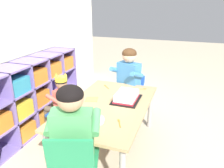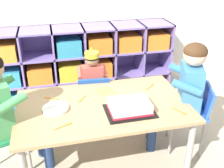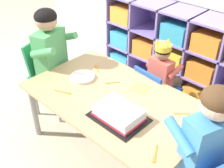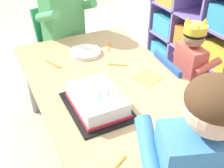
{
  "view_description": "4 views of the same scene",
  "coord_description": "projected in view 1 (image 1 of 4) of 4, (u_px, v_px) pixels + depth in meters",
  "views": [
    {
      "loc": [
        -2.03,
        -0.76,
        1.59
      ],
      "look_at": [
        0.1,
        -0.01,
        0.76
      ],
      "focal_mm": 35.79,
      "sensor_mm": 36.0,
      "label": 1
    },
    {
      "loc": [
        -0.37,
        -1.88,
        1.7
      ],
      "look_at": [
        0.06,
        -0.07,
        0.77
      ],
      "focal_mm": 43.72,
      "sensor_mm": 36.0,
      "label": 2
    },
    {
      "loc": [
        1.17,
        -1.24,
        1.85
      ],
      "look_at": [
        0.05,
        -0.09,
        0.75
      ],
      "focal_mm": 45.14,
      "sensor_mm": 36.0,
      "label": 3
    },
    {
      "loc": [
        1.19,
        -0.56,
        1.43
      ],
      "look_at": [
        0.15,
        -0.06,
        0.65
      ],
      "focal_mm": 44.25,
      "sensor_mm": 36.0,
      "label": 4
    }
  ],
  "objects": [
    {
      "name": "ground",
      "position": [
        108.0,
        148.0,
        2.59
      ],
      "size": [
        16.0,
        16.0,
        0.0
      ],
      "primitive_type": "plane",
      "color": "beige"
    },
    {
      "name": "storage_cubby_shelf",
      "position": [
        22.0,
        101.0,
        2.76
      ],
      "size": [
        2.1,
        0.38,
        0.91
      ],
      "color": "#7F6BB2",
      "rests_on": "ground"
    },
    {
      "name": "activity_table",
      "position": [
        108.0,
        109.0,
        2.42
      ],
      "size": [
        1.39,
        0.83,
        0.55
      ],
      "color": "tan",
      "rests_on": "ground"
    },
    {
      "name": "classroom_chair_blue",
      "position": [
        68.0,
        112.0,
        2.63
      ],
      "size": [
        0.35,
        0.36,
        0.6
      ],
      "rotation": [
        0.0,
        0.0,
        3.05
      ],
      "color": "#1E4CA8",
      "rests_on": "ground"
    },
    {
      "name": "child_with_crown",
      "position": [
        60.0,
        99.0,
        2.61
      ],
      "size": [
        0.31,
        0.31,
        0.84
      ],
      "rotation": [
        0.0,
        0.0,
        3.05
      ],
      "color": "#D15647",
      "rests_on": "ground"
    },
    {
      "name": "classroom_chair_adult_side",
      "position": [
        73.0,
        163.0,
        1.67
      ],
      "size": [
        0.43,
        0.45,
        0.74
      ],
      "rotation": [
        0.0,
        0.0,
        1.9
      ],
      "color": "#238451",
      "rests_on": "ground"
    },
    {
      "name": "adult_helper_seated",
      "position": [
        74.0,
        131.0,
        1.72
      ],
      "size": [
        0.48,
        0.46,
        1.06
      ],
      "rotation": [
        0.0,
        0.0,
        1.9
      ],
      "color": "#4C9E5B",
      "rests_on": "ground"
    },
    {
      "name": "classroom_chair_guest_side",
      "position": [
        130.0,
        91.0,
        3.15
      ],
      "size": [
        0.44,
        0.42,
        0.64
      ],
      "rotation": [
        0.0,
        0.0,
        -1.92
      ],
      "color": "blue",
      "rests_on": "ground"
    },
    {
      "name": "guest_at_table_side",
      "position": [
        126.0,
        78.0,
        2.99
      ],
      "size": [
        0.48,
        0.46,
        1.02
      ],
      "rotation": [
        0.0,
        0.0,
        -1.92
      ],
      "color": "#3D7FBC",
      "rests_on": "ground"
    },
    {
      "name": "birthday_cake_on_tray",
      "position": [
        127.0,
        97.0,
        2.49
      ],
      "size": [
        0.38,
        0.28,
        0.13
      ],
      "color": "black",
      "rests_on": "activity_table"
    },
    {
      "name": "paper_plate_stack",
      "position": [
        93.0,
        120.0,
        2.06
      ],
      "size": [
        0.21,
        0.21,
        0.02
      ],
      "primitive_type": "cylinder",
      "color": "white",
      "rests_on": "activity_table"
    },
    {
      "name": "paper_napkin_square",
      "position": [
        92.0,
        99.0,
        2.52
      ],
      "size": [
        0.17,
        0.17,
        0.0
      ],
      "primitive_type": "cube",
      "rotation": [
        0.0,
        0.0,
        0.29
      ],
      "color": "#F4DB4C",
      "rests_on": "activity_table"
    },
    {
      "name": "fork_scattered_mid_table",
      "position": [
        92.0,
        109.0,
        2.3
      ],
      "size": [
        0.08,
        0.11,
        0.0
      ],
      "rotation": [
        0.0,
        0.0,
        0.95
      ],
      "color": "orange",
      "rests_on": "activity_table"
    },
    {
      "name": "fork_at_table_front_edge",
      "position": [
        142.0,
        89.0,
        2.82
      ],
      "size": [
        0.08,
        0.13,
        0.0
      ],
      "rotation": [
        0.0,
        0.0,
        2.06
      ],
      "color": "orange",
      "rests_on": "activity_table"
    },
    {
      "name": "fork_near_child_seat",
      "position": [
        106.0,
        87.0,
        2.89
      ],
      "size": [
        0.12,
        0.11,
        0.0
      ],
      "rotation": [
        0.0,
        0.0,
        3.88
      ],
      "color": "orange",
      "rests_on": "activity_table"
    },
    {
      "name": "fork_near_cake_tray",
      "position": [
        73.0,
        119.0,
        2.09
      ],
      "size": [
        0.12,
        0.08,
        0.0
      ],
      "rotation": [
        0.0,
        0.0,
        5.73
      ],
      "color": "orange",
      "rests_on": "activity_table"
    },
    {
      "name": "fork_by_napkin",
      "position": [
        119.0,
        123.0,
        2.03
      ],
      "size": [
        0.14,
        0.07,
        0.0
      ],
      "rotation": [
        0.0,
        0.0,
        3.56
      ],
      "color": "orange",
      "rests_on": "activity_table"
    }
  ]
}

